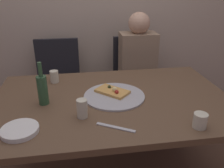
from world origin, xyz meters
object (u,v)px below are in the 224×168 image
(wine_bottle, at_px, (43,89))
(tumbler_far, at_px, (200,121))
(wine_glass, at_px, (82,109))
(chair_left, at_px, (59,79))
(pizza_slice_last, at_px, (113,91))
(pizza_tray, at_px, (114,96))
(chair_right, at_px, (135,74))
(dining_table, at_px, (113,107))
(table_knife, at_px, (116,127))
(tumbler_near, at_px, (54,77))
(guest_in_sweater, at_px, (140,68))
(plate_stack, at_px, (20,130))

(wine_bottle, xyz_separation_m, tumbler_far, (0.85, -0.40, -0.06))
(wine_glass, xyz_separation_m, chair_left, (-0.21, 1.11, -0.26))
(pizza_slice_last, bearing_deg, tumbler_far, -49.40)
(wine_bottle, xyz_separation_m, chair_left, (0.02, 0.91, -0.31))
(pizza_tray, relative_size, chair_left, 0.46)
(pizza_slice_last, xyz_separation_m, tumbler_far, (0.40, -0.47, 0.02))
(wine_bottle, relative_size, wine_glass, 2.50)
(wine_glass, relative_size, chair_right, 0.12)
(wine_bottle, bearing_deg, pizza_slice_last, 8.35)
(dining_table, bearing_deg, table_knife, -96.42)
(tumbler_near, bearing_deg, guest_in_sweater, 28.08)
(chair_right, distance_m, guest_in_sweater, 0.20)
(tumbler_near, bearing_deg, pizza_slice_last, -34.04)
(dining_table, distance_m, tumbler_far, 0.59)
(wine_glass, height_order, plate_stack, wine_glass)
(wine_glass, distance_m, chair_left, 1.16)
(chair_left, bearing_deg, plate_stack, 84.50)
(dining_table, xyz_separation_m, chair_right, (0.39, 0.91, -0.14))
(guest_in_sweater, bearing_deg, pizza_slice_last, 61.37)
(tumbler_far, height_order, chair_left, chair_left)
(dining_table, height_order, plate_stack, plate_stack)
(pizza_tray, xyz_separation_m, table_knife, (-0.05, -0.37, -0.00))
(pizza_tray, distance_m, wine_glass, 0.32)
(tumbler_far, bearing_deg, chair_left, 122.19)
(pizza_tray, xyz_separation_m, chair_left, (-0.43, 0.89, -0.21))
(wine_bottle, bearing_deg, guest_in_sweater, 42.50)
(pizza_tray, relative_size, tumbler_far, 5.02)
(chair_right, bearing_deg, pizza_tray, 67.10)
(dining_table, bearing_deg, chair_left, 114.89)
(guest_in_sweater, bearing_deg, wine_glass, 58.16)
(tumbler_far, bearing_deg, wine_glass, 162.06)
(tumbler_far, bearing_deg, guest_in_sweater, 90.92)
(wine_bottle, bearing_deg, dining_table, 1.03)
(pizza_tray, height_order, wine_glass, wine_glass)
(dining_table, xyz_separation_m, plate_stack, (-0.54, -0.31, 0.08))
(chair_left, bearing_deg, dining_table, 114.89)
(tumbler_far, relative_size, chair_left, 0.09)
(table_knife, height_order, chair_left, chair_left)
(wine_glass, bearing_deg, table_knife, -39.01)
(pizza_slice_last, xyz_separation_m, plate_stack, (-0.55, -0.37, -0.01))
(dining_table, height_order, tumbler_near, tumbler_near)
(pizza_tray, bearing_deg, dining_table, -123.77)
(guest_in_sweater, bearing_deg, tumbler_far, 90.92)
(table_knife, bearing_deg, wine_bottle, 170.15)
(wine_bottle, bearing_deg, tumbler_far, -25.11)
(pizza_tray, bearing_deg, chair_left, 116.02)
(wine_glass, relative_size, chair_left, 0.12)
(plate_stack, relative_size, table_knife, 0.89)
(chair_right, bearing_deg, wine_bottle, 47.67)
(dining_table, distance_m, chair_left, 1.01)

